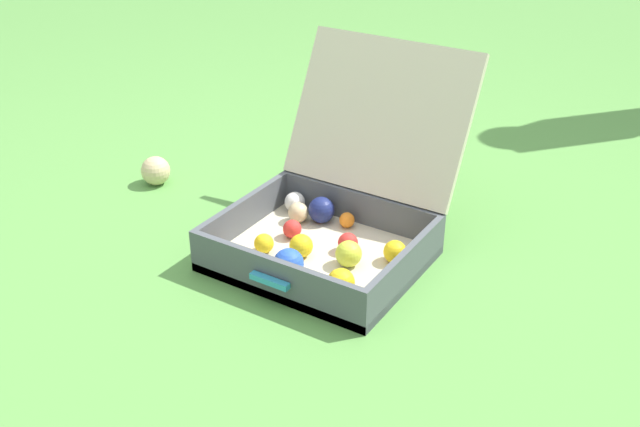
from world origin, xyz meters
TOP-DOWN VIEW (x-y plane):
  - ground_plane at (0.00, 0.00)m, footprint 16.00×16.00m
  - open_suitcase at (0.07, 0.16)m, footprint 0.53×0.67m
  - stray_ball_on_grass at (-0.64, 0.19)m, footprint 0.09×0.09m

SIDE VIEW (x-z plane):
  - ground_plane at x=0.00m, z-range 0.00..0.00m
  - stray_ball_on_grass at x=-0.64m, z-range 0.00..0.09m
  - open_suitcase at x=0.07m, z-range -0.15..0.37m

